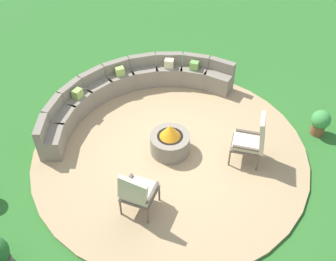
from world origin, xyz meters
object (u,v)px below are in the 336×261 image
Objects in this scene: fire_pit at (170,141)px; lounge_chair_front_left at (137,192)px; lounge_chair_front_right at (253,140)px; curved_stone_bench at (129,90)px; potted_plant_1 at (320,122)px.

lounge_chair_front_left reaches higher than fire_pit.
fire_pit is at bearing 95.37° from lounge_chair_front_right.
lounge_chair_front_left is at bearing -95.16° from curved_stone_bench.
lounge_chair_front_right is (2.40, 0.77, 0.02)m from lounge_chair_front_left.
potted_plant_1 is at bearing 50.06° from lounge_chair_front_left.
lounge_chair_front_right is 1.89× the size of potted_plant_1.
lounge_chair_front_left is at bearing -163.30° from potted_plant_1.
curved_stone_bench is 4.36m from potted_plant_1.
curved_stone_bench is 4.04× the size of lounge_chair_front_right.
lounge_chair_front_right is 1.88m from potted_plant_1.
lounge_chair_front_left is 0.94× the size of lounge_chair_front_right.
potted_plant_1 is at bearing -26.54° from curved_stone_bench.
curved_stone_bench is at bearing 107.81° from fire_pit.
fire_pit is 3.31m from potted_plant_1.
lounge_chair_front_left is 2.52m from lounge_chair_front_right.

